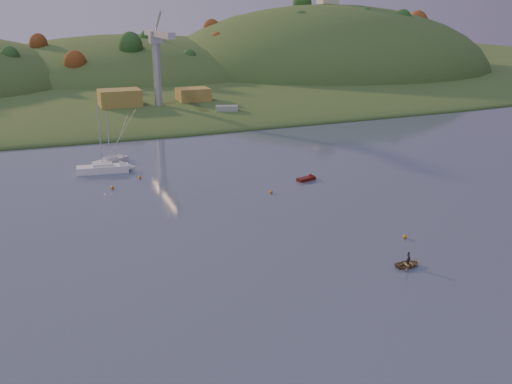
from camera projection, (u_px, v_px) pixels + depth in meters
name	position (u px, v px, depth m)	size (l,w,h in m)	color
ground	(441.00, 339.00, 50.92)	(500.00, 500.00, 0.00)	#354257
far_shore	(99.00, 75.00, 253.75)	(620.00, 220.00, 1.50)	#354F1F
shore_slope	(124.00, 94.00, 196.43)	(640.00, 150.00, 7.00)	#354F1F
hill_center	(130.00, 79.00, 239.69)	(140.00, 120.00, 36.00)	#354F1F
hill_right	(325.00, 74.00, 256.87)	(150.00, 130.00, 60.00)	#354F1F
hillside_trees	(115.00, 87.00, 214.07)	(280.00, 50.00, 32.00)	#1C4B1A
wharf	(168.00, 109.00, 159.93)	(42.00, 16.00, 2.40)	slate
shed_west	(120.00, 98.00, 155.06)	(11.00, 8.00, 4.80)	#A58F37
shed_east	(193.00, 95.00, 163.57)	(9.00, 7.00, 4.00)	#A58F37
dock_crane	(157.00, 52.00, 150.77)	(3.20, 28.00, 20.30)	#B7B7BC
sailboat_near	(110.00, 161.00, 107.92)	(7.19, 5.55, 9.89)	silver
sailboat_far	(103.00, 168.00, 102.29)	(9.32, 3.89, 12.54)	white
canoe	(408.00, 264.00, 65.03)	(2.23, 3.12, 0.65)	olive
paddler	(408.00, 260.00, 64.88)	(0.58, 0.38, 1.58)	black
red_tender	(309.00, 178.00, 98.10)	(4.14, 2.25, 1.34)	#4F100B
work_vessel	(227.00, 114.00, 152.06)	(14.43, 8.79, 3.50)	#515B6B
buoy_0	(405.00, 237.00, 73.02)	(0.50, 0.50, 0.50)	orange
buoy_1	(271.00, 192.00, 90.92)	(0.50, 0.50, 0.50)	orange
buoy_2	(112.00, 187.00, 93.13)	(0.50, 0.50, 0.50)	orange
buoy_3	(140.00, 177.00, 98.81)	(0.50, 0.50, 0.50)	orange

